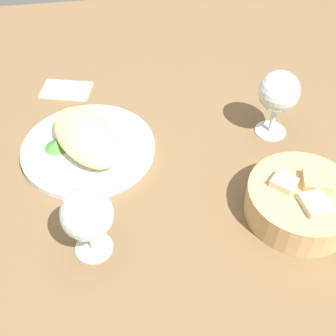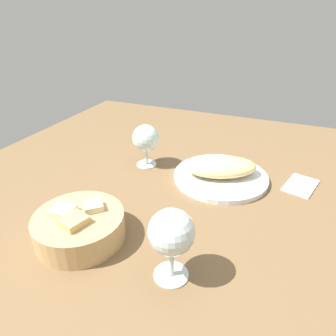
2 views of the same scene
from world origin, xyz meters
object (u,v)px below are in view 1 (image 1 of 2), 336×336
(wine_glass_near, at_px, (87,216))
(folded_napkin, at_px, (66,89))
(plate, at_px, (89,148))
(wine_glass_far, at_px, (279,94))
(bread_basket, at_px, (301,201))

(wine_glass_near, xyz_separation_m, folded_napkin, (-0.44, -0.05, -0.08))
(folded_napkin, bearing_deg, plate, -62.28)
(plate, height_order, wine_glass_near, wine_glass_near)
(wine_glass_near, bearing_deg, folded_napkin, -173.81)
(wine_glass_far, relative_size, folded_napkin, 1.27)
(plate, relative_size, wine_glass_far, 1.85)
(wine_glass_near, distance_m, wine_glass_far, 0.43)
(plate, distance_m, bread_basket, 0.41)
(plate, height_order, bread_basket, bread_basket)
(wine_glass_near, height_order, wine_glass_far, wine_glass_far)
(plate, relative_size, wine_glass_near, 2.04)
(bread_basket, relative_size, folded_napkin, 1.67)
(plate, xyz_separation_m, folded_napkin, (-0.21, -0.05, -0.00))
(bread_basket, bearing_deg, plate, -121.03)
(plate, xyz_separation_m, bread_basket, (0.21, 0.35, 0.02))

